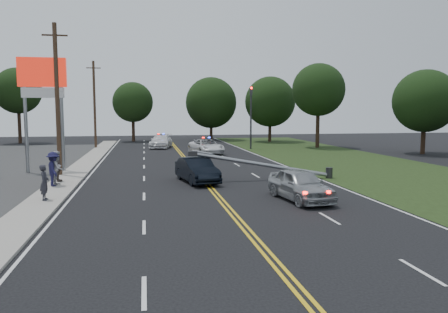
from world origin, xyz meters
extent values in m
plane|color=black|center=(0.00, 0.00, 0.00)|extent=(120.00, 120.00, 0.00)
cube|color=gray|center=(-8.40, 10.00, 0.06)|extent=(1.80, 70.00, 0.12)
cube|color=black|center=(13.50, 10.00, 0.01)|extent=(12.00, 80.00, 0.01)
cube|color=gold|center=(0.00, 10.00, 0.01)|extent=(0.36, 80.00, 0.00)
cylinder|color=gray|center=(-11.70, 14.00, 3.50)|extent=(0.24, 0.24, 7.00)
cylinder|color=gray|center=(-9.30, 14.00, 3.50)|extent=(0.24, 0.24, 7.00)
cube|color=#B41A0C|center=(-10.50, 14.00, 7.00)|extent=(3.20, 0.35, 2.00)
cube|color=white|center=(-10.50, 14.00, 5.60)|extent=(2.80, 0.30, 0.70)
cylinder|color=#2D2D30|center=(8.30, 30.00, 3.50)|extent=(0.20, 0.20, 7.00)
cube|color=#2D2D30|center=(8.30, 30.00, 6.60)|extent=(0.28, 0.28, 0.90)
sphere|color=#FF0C07|center=(8.30, 29.84, 6.90)|extent=(0.22, 0.22, 0.22)
cylinder|color=#2D2D30|center=(8.10, 8.00, 0.35)|extent=(0.44, 0.44, 0.70)
cylinder|color=gray|center=(3.67, 8.00, 0.98)|extent=(8.90, 0.24, 1.80)
cube|color=#2D2D30|center=(-0.76, 8.00, 1.76)|extent=(0.55, 0.32, 0.30)
cylinder|color=#382619|center=(-9.20, 12.00, 5.00)|extent=(0.28, 0.28, 10.00)
cube|color=#382619|center=(-9.20, 12.00, 9.20)|extent=(1.60, 0.10, 0.10)
cylinder|color=#382619|center=(-9.20, 34.00, 5.00)|extent=(0.28, 0.28, 10.00)
cube|color=#382619|center=(-9.20, 34.00, 9.20)|extent=(1.60, 0.10, 0.10)
cylinder|color=black|center=(-20.03, 44.04, 2.03)|extent=(0.44, 0.44, 4.06)
sphere|color=black|center=(-20.03, 44.04, 7.00)|extent=(6.07, 6.07, 6.07)
cylinder|color=black|center=(-5.16, 45.06, 1.61)|extent=(0.44, 0.44, 3.23)
sphere|color=black|center=(-5.16, 45.06, 5.56)|extent=(5.65, 5.65, 5.65)
cylinder|color=black|center=(6.22, 46.31, 1.61)|extent=(0.44, 0.44, 3.22)
sphere|color=black|center=(6.22, 46.31, 5.54)|extent=(7.55, 7.55, 7.55)
cylinder|color=black|center=(13.77, 41.01, 1.63)|extent=(0.44, 0.44, 3.26)
sphere|color=black|center=(13.77, 41.01, 5.61)|extent=(7.02, 7.02, 7.02)
cylinder|color=black|center=(16.57, 30.55, 1.97)|extent=(0.44, 0.44, 3.95)
sphere|color=black|center=(16.57, 30.55, 6.80)|extent=(6.17, 6.17, 6.17)
cylinder|color=black|center=(24.00, 21.24, 1.55)|extent=(0.44, 0.44, 3.09)
sphere|color=black|center=(24.00, 21.24, 5.32)|extent=(6.25, 6.25, 6.25)
imported|color=black|center=(-0.51, 7.94, 0.76)|extent=(2.44, 4.81, 1.51)
imported|color=#989CA0|center=(3.79, 1.68, 0.77)|extent=(2.40, 4.73, 1.55)
imported|color=silver|center=(2.55, 25.49, 0.73)|extent=(3.52, 5.67, 1.46)
imported|color=silver|center=(-1.71, 33.44, 0.78)|extent=(3.19, 5.73, 1.57)
imported|color=#292931|center=(-8.33, 3.36, 0.97)|extent=(0.42, 0.63, 1.70)
imported|color=#9F9FA3|center=(-8.57, 7.74, 1.10)|extent=(0.90, 1.07, 1.96)
imported|color=#1A183D|center=(-8.71, 7.40, 1.09)|extent=(1.10, 1.42, 1.94)
imported|color=#4E433E|center=(-8.75, 9.01, 0.93)|extent=(0.40, 0.95, 1.61)
camera|label=1|loc=(-3.62, -18.27, 4.35)|focal=35.00mm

